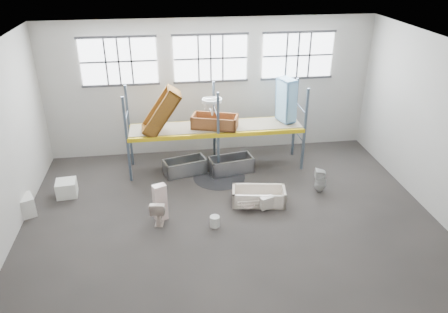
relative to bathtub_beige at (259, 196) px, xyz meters
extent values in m
cube|color=#413B37|center=(-1.01, -0.92, -0.29)|extent=(12.00, 10.00, 0.10)
cube|color=silver|center=(-1.01, -0.92, 4.81)|extent=(12.00, 10.00, 0.10)
cube|color=#B3AEA5|center=(-1.01, 4.13, 2.26)|extent=(12.00, 0.10, 5.00)
cube|color=#A7A39A|center=(-1.01, -5.97, 2.26)|extent=(12.00, 0.10, 5.00)
cube|color=#B2AEA5|center=(5.04, -0.92, 2.26)|extent=(0.10, 10.00, 5.00)
cube|color=white|center=(-4.21, 4.02, 3.36)|extent=(2.60, 0.04, 1.60)
cube|color=white|center=(-1.01, 4.02, 3.36)|extent=(2.60, 0.04, 1.60)
cube|color=white|center=(2.19, 4.02, 3.36)|extent=(2.60, 0.04, 1.60)
cube|color=slate|center=(-4.01, 1.98, 1.26)|extent=(0.08, 0.08, 3.00)
cube|color=slate|center=(-4.01, 3.18, 1.26)|extent=(0.08, 0.08, 3.00)
cube|color=slate|center=(-1.01, 1.98, 1.26)|extent=(0.08, 0.08, 3.00)
cube|color=slate|center=(-1.01, 3.18, 1.26)|extent=(0.08, 0.08, 3.00)
cube|color=slate|center=(1.99, 1.98, 1.26)|extent=(0.08, 0.08, 3.00)
cube|color=slate|center=(1.99, 3.18, 1.26)|extent=(0.08, 0.08, 3.00)
cube|color=yellow|center=(-1.01, 1.98, 1.26)|extent=(6.00, 0.10, 0.14)
cube|color=yellow|center=(-1.01, 3.18, 1.26)|extent=(6.00, 0.10, 0.14)
cube|color=gray|center=(-1.01, 2.58, 1.34)|extent=(5.90, 1.10, 0.03)
cylinder|color=black|center=(-1.01, 1.78, -0.24)|extent=(1.80, 1.80, 0.00)
cube|color=beige|center=(0.15, -0.45, 0.04)|extent=(0.44, 0.32, 0.38)
imported|color=beige|center=(-0.42, -0.40, -0.08)|extent=(0.50, 0.50, 0.14)
imported|color=beige|center=(-3.06, -0.57, 0.14)|extent=(0.54, 0.81, 0.77)
cube|color=#F4D1C7|center=(-3.01, -0.45, 0.33)|extent=(0.43, 0.36, 1.13)
imported|color=silver|center=(2.12, 0.39, 0.16)|extent=(0.44, 0.43, 0.81)
imported|color=silver|center=(-1.15, 2.40, 1.85)|extent=(0.75, 0.62, 0.60)
cylinder|color=beige|center=(-1.50, -1.04, -0.08)|extent=(0.34, 0.34, 0.32)
cube|color=silver|center=(-7.10, 0.30, 0.06)|extent=(0.89, 0.84, 0.60)
cube|color=silver|center=(-5.99, 1.29, 0.02)|extent=(0.68, 0.68, 0.51)
camera|label=1|loc=(-2.65, -11.12, 7.08)|focal=34.51mm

